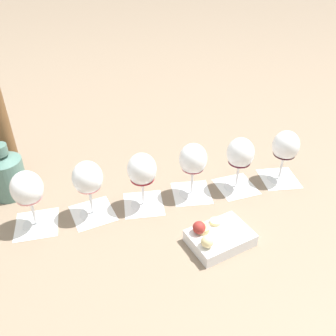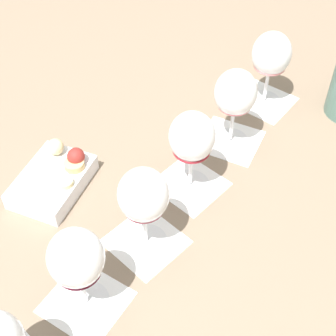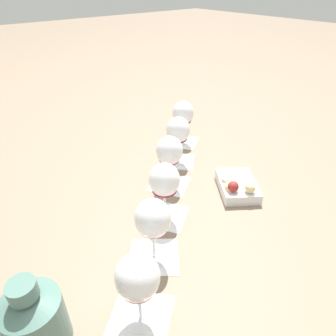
# 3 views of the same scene
# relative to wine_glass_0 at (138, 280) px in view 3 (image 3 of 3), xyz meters

# --- Properties ---
(ground_plane) EXTENTS (8.00, 8.00, 0.00)m
(ground_plane) POSITION_rel_wine_glass_0_xyz_m (0.26, 0.24, -0.11)
(ground_plane) COLOR #7F6B56
(tasting_card_0) EXTENTS (0.15, 0.15, 0.00)m
(tasting_card_0) POSITION_rel_wine_glass_0_xyz_m (0.00, 0.00, -0.11)
(tasting_card_0) COLOR white
(tasting_card_0) RESTS_ON ground_plane
(tasting_card_1) EXTENTS (0.15, 0.15, 0.00)m
(tasting_card_1) POSITION_rel_wine_glass_0_xyz_m (0.11, 0.10, -0.11)
(tasting_card_1) COLOR white
(tasting_card_1) RESTS_ON ground_plane
(tasting_card_2) EXTENTS (0.15, 0.15, 0.00)m
(tasting_card_2) POSITION_rel_wine_glass_0_xyz_m (0.21, 0.19, -0.11)
(tasting_card_2) COLOR white
(tasting_card_2) RESTS_ON ground_plane
(tasting_card_3) EXTENTS (0.15, 0.15, 0.00)m
(tasting_card_3) POSITION_rel_wine_glass_0_xyz_m (0.31, 0.29, -0.11)
(tasting_card_3) COLOR white
(tasting_card_3) RESTS_ON ground_plane
(tasting_card_4) EXTENTS (0.15, 0.15, 0.00)m
(tasting_card_4) POSITION_rel_wine_glass_0_xyz_m (0.42, 0.37, -0.11)
(tasting_card_4) COLOR white
(tasting_card_4) RESTS_ON ground_plane
(tasting_card_5) EXTENTS (0.15, 0.15, 0.00)m
(tasting_card_5) POSITION_rel_wine_glass_0_xyz_m (0.53, 0.47, -0.11)
(tasting_card_5) COLOR white
(tasting_card_5) RESTS_ON ground_plane
(wine_glass_0) EXTENTS (0.08, 0.08, 0.16)m
(wine_glass_0) POSITION_rel_wine_glass_0_xyz_m (0.00, 0.00, 0.00)
(wine_glass_0) COLOR white
(wine_glass_0) RESTS_ON tasting_card_0
(wine_glass_1) EXTENTS (0.08, 0.08, 0.16)m
(wine_glass_1) POSITION_rel_wine_glass_0_xyz_m (0.11, 0.10, -0.00)
(wine_glass_1) COLOR white
(wine_glass_1) RESTS_ON tasting_card_1
(wine_glass_2) EXTENTS (0.08, 0.08, 0.16)m
(wine_glass_2) POSITION_rel_wine_glass_0_xyz_m (0.21, 0.19, 0.00)
(wine_glass_2) COLOR white
(wine_glass_2) RESTS_ON tasting_card_2
(wine_glass_3) EXTENTS (0.08, 0.08, 0.16)m
(wine_glass_3) POSITION_rel_wine_glass_0_xyz_m (0.31, 0.29, -0.00)
(wine_glass_3) COLOR white
(wine_glass_3) RESTS_ON tasting_card_3
(wine_glass_4) EXTENTS (0.08, 0.08, 0.16)m
(wine_glass_4) POSITION_rel_wine_glass_0_xyz_m (0.42, 0.37, 0.00)
(wine_glass_4) COLOR white
(wine_glass_4) RESTS_ON tasting_card_4
(wine_glass_5) EXTENTS (0.08, 0.08, 0.16)m
(wine_glass_5) POSITION_rel_wine_glass_0_xyz_m (0.53, 0.47, 0.00)
(wine_glass_5) COLOR white
(wine_glass_5) RESTS_ON tasting_card_5
(ceramic_vase) EXTENTS (0.10, 0.10, 0.16)m
(ceramic_vase) POSITION_rel_wine_glass_0_xyz_m (-0.16, 0.07, -0.04)
(ceramic_vase) COLOR #4C7066
(ceramic_vase) RESTS_ON ground_plane
(snack_dish) EXTENTS (0.17, 0.18, 0.06)m
(snack_dish) POSITION_rel_wine_glass_0_xyz_m (0.44, 0.13, -0.09)
(snack_dish) COLOR silver
(snack_dish) RESTS_ON ground_plane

